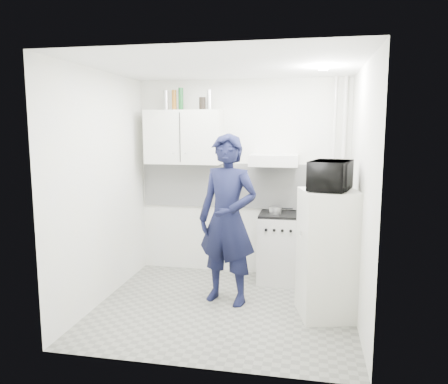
# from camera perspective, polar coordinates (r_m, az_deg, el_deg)

# --- Properties ---
(floor) EXTENTS (2.80, 2.80, 0.00)m
(floor) POSITION_cam_1_polar(r_m,az_deg,el_deg) (5.00, -0.01, -14.85)
(floor) COLOR gray
(floor) RESTS_ON ground
(ceiling) EXTENTS (2.80, 2.80, 0.00)m
(ceiling) POSITION_cam_1_polar(r_m,az_deg,el_deg) (4.63, -0.01, 16.17)
(ceiling) COLOR white
(ceiling) RESTS_ON wall_back
(wall_back) EXTENTS (2.80, 0.00, 2.80)m
(wall_back) POSITION_cam_1_polar(r_m,az_deg,el_deg) (5.86, 2.34, 1.80)
(wall_back) COLOR silver
(wall_back) RESTS_ON floor
(wall_left) EXTENTS (0.00, 2.60, 2.60)m
(wall_left) POSITION_cam_1_polar(r_m,az_deg,el_deg) (5.10, -15.65, 0.50)
(wall_left) COLOR silver
(wall_left) RESTS_ON floor
(wall_right) EXTENTS (0.00, 2.60, 2.60)m
(wall_right) POSITION_cam_1_polar(r_m,az_deg,el_deg) (4.59, 17.42, -0.44)
(wall_right) COLOR silver
(wall_right) RESTS_ON floor
(person) EXTENTS (0.80, 0.63, 1.91)m
(person) POSITION_cam_1_polar(r_m,az_deg,el_deg) (4.88, 0.47, -3.62)
(person) COLOR black
(person) RESTS_ON floor
(stove) EXTENTS (0.54, 0.54, 0.86)m
(stove) POSITION_cam_1_polar(r_m,az_deg,el_deg) (5.73, 7.25, -7.30)
(stove) COLOR silver
(stove) RESTS_ON floor
(fridge) EXTENTS (0.67, 0.67, 1.34)m
(fridge) POSITION_cam_1_polar(r_m,az_deg,el_deg) (4.71, 13.40, -7.87)
(fridge) COLOR silver
(fridge) RESTS_ON floor
(stove_top) EXTENTS (0.52, 0.52, 0.03)m
(stove_top) POSITION_cam_1_polar(r_m,az_deg,el_deg) (5.63, 7.33, -2.93)
(stove_top) COLOR black
(stove_top) RESTS_ON stove
(saucepan) EXTENTS (0.16, 0.16, 0.09)m
(saucepan) POSITION_cam_1_polar(r_m,az_deg,el_deg) (5.59, 6.71, -2.37)
(saucepan) COLOR silver
(saucepan) RESTS_ON stove_top
(microwave) EXTENTS (0.62, 0.49, 0.30)m
(microwave) POSITION_cam_1_polar(r_m,az_deg,el_deg) (4.55, 13.75, 2.11)
(microwave) COLOR black
(microwave) RESTS_ON fridge
(bottle_b) EXTENTS (0.07, 0.07, 0.26)m
(bottle_b) POSITION_cam_1_polar(r_m,az_deg,el_deg) (5.90, -7.59, 11.78)
(bottle_b) COLOR silver
(bottle_b) RESTS_ON upper_cabinet
(bottle_c) EXTENTS (0.06, 0.06, 0.26)m
(bottle_c) POSITION_cam_1_polar(r_m,az_deg,el_deg) (5.86, -6.53, 11.84)
(bottle_c) COLOR brown
(bottle_c) RESTS_ON upper_cabinet
(bottle_d) EXTENTS (0.06, 0.06, 0.29)m
(bottle_d) POSITION_cam_1_polar(r_m,az_deg,el_deg) (5.84, -5.65, 12.00)
(bottle_d) COLOR #144C1E
(bottle_d) RESTS_ON upper_cabinet
(canister_b) EXTENTS (0.09, 0.09, 0.16)m
(canister_b) POSITION_cam_1_polar(r_m,az_deg,el_deg) (5.76, -2.84, 11.46)
(canister_b) COLOR black
(canister_b) RESTS_ON upper_cabinet
(bottle_e) EXTENTS (0.06, 0.06, 0.25)m
(bottle_e) POSITION_cam_1_polar(r_m,az_deg,el_deg) (5.74, -1.95, 11.94)
(bottle_e) COLOR silver
(bottle_e) RESTS_ON upper_cabinet
(upper_cabinet) EXTENTS (1.00, 0.35, 0.70)m
(upper_cabinet) POSITION_cam_1_polar(r_m,az_deg,el_deg) (5.82, -5.27, 7.16)
(upper_cabinet) COLOR silver
(upper_cabinet) RESTS_ON wall_back
(range_hood) EXTENTS (0.60, 0.50, 0.14)m
(range_hood) POSITION_cam_1_polar(r_m,az_deg,el_deg) (5.54, 6.58, 4.17)
(range_hood) COLOR silver
(range_hood) RESTS_ON wall_back
(backsplash) EXTENTS (2.74, 0.03, 0.60)m
(backsplash) POSITION_cam_1_polar(r_m,az_deg,el_deg) (5.86, 2.32, 0.82)
(backsplash) COLOR white
(backsplash) RESTS_ON wall_back
(pipe_a) EXTENTS (0.05, 0.05, 2.60)m
(pipe_a) POSITION_cam_1_polar(r_m,az_deg,el_deg) (5.73, 15.18, 1.36)
(pipe_a) COLOR silver
(pipe_a) RESTS_ON floor
(pipe_b) EXTENTS (0.04, 0.04, 2.60)m
(pipe_b) POSITION_cam_1_polar(r_m,az_deg,el_deg) (5.72, 13.98, 1.40)
(pipe_b) COLOR silver
(pipe_b) RESTS_ON floor
(ceiling_spot_fixture) EXTENTS (0.10, 0.10, 0.02)m
(ceiling_spot_fixture) POSITION_cam_1_polar(r_m,az_deg,el_deg) (4.74, 12.87, 15.42)
(ceiling_spot_fixture) COLOR white
(ceiling_spot_fixture) RESTS_ON ceiling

